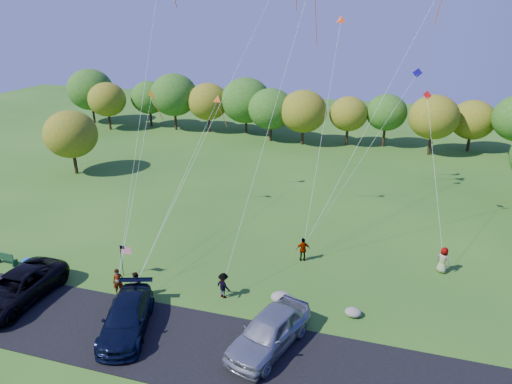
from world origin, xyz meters
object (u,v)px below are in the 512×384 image
at_px(minivan_silver, 269,331).
at_px(park_bench, 4,258).
at_px(minivan_dark, 16,288).
at_px(flyer_e, 443,260).
at_px(flyer_b, 136,285).
at_px(trash_barrel, 27,266).
at_px(flyer_c, 223,285).
at_px(flyer_d, 303,249).
at_px(minivan_navy, 126,318).
at_px(flyer_a, 118,282).

relative_size(minivan_silver, park_bench, 3.22).
bearing_deg(minivan_dark, flyer_e, 24.73).
bearing_deg(flyer_b, trash_barrel, -150.85).
bearing_deg(flyer_c, flyer_d, -99.16).
bearing_deg(flyer_e, minivan_dark, 58.19).
bearing_deg(minivan_navy, flyer_c, 30.56).
bearing_deg(minivan_silver, trash_barrel, -170.05).
xyz_separation_m(minivan_dark, flyer_d, (15.87, 9.87, -0.09)).
distance_m(minivan_silver, flyer_e, 14.20).
bearing_deg(flyer_b, minivan_silver, 20.32).
bearing_deg(minivan_navy, minivan_dark, 158.14).
height_order(flyer_e, trash_barrel, flyer_e).
relative_size(flyer_a, trash_barrel, 1.99).
bearing_deg(trash_barrel, minivan_silver, -8.47).
height_order(flyer_a, flyer_e, flyer_e).
distance_m(flyer_e, trash_barrel, 28.47).
bearing_deg(flyer_c, park_bench, 27.21).
distance_m(minivan_silver, flyer_b, 9.31).
bearing_deg(flyer_a, flyer_e, -7.54).
bearing_deg(flyer_e, flyer_d, 41.66).
relative_size(flyer_c, flyer_e, 0.90).
bearing_deg(trash_barrel, flyer_a, -4.60).
bearing_deg(flyer_a, minivan_silver, -42.12).
height_order(minivan_dark, minivan_navy, minivan_dark).
distance_m(minivan_silver, trash_barrel, 18.10).
bearing_deg(park_bench, flyer_b, -2.88).
distance_m(minivan_dark, flyer_d, 18.69).
bearing_deg(park_bench, minivan_silver, -6.66).
bearing_deg(minivan_silver, flyer_a, -172.81).
xyz_separation_m(minivan_navy, flyer_b, (-1.13, 3.01, -0.02)).
xyz_separation_m(minivan_dark, flyer_e, (25.31, 11.03, -0.04)).
relative_size(flyer_b, trash_barrel, 1.95).
distance_m(flyer_a, flyer_b, 1.28).
distance_m(minivan_silver, park_bench, 20.29).
relative_size(flyer_e, park_bench, 1.03).
relative_size(minivan_silver, flyer_c, 3.46).
bearing_deg(minivan_silver, flyer_b, -174.35).
bearing_deg(flyer_c, minivan_navy, 73.28).
bearing_deg(flyer_e, minivan_navy, 68.27).
height_order(minivan_dark, flyer_c, minivan_dark).
height_order(flyer_a, flyer_c, flyer_a).
bearing_deg(flyer_d, flyer_c, 37.17).
xyz_separation_m(park_bench, trash_barrel, (2.18, -0.26, -0.09)).
height_order(flyer_a, flyer_d, flyer_a).
bearing_deg(trash_barrel, minivan_navy, -19.99).
distance_m(flyer_a, flyer_c, 6.64).
relative_size(minivan_dark, trash_barrel, 7.36).
bearing_deg(trash_barrel, flyer_b, -3.94).
height_order(minivan_navy, minivan_silver, minivan_silver).
xyz_separation_m(flyer_d, park_bench, (-20.08, -6.53, -0.35)).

